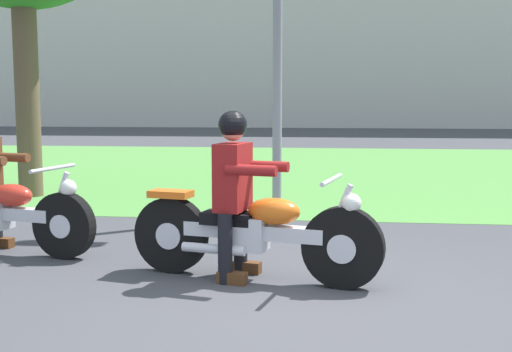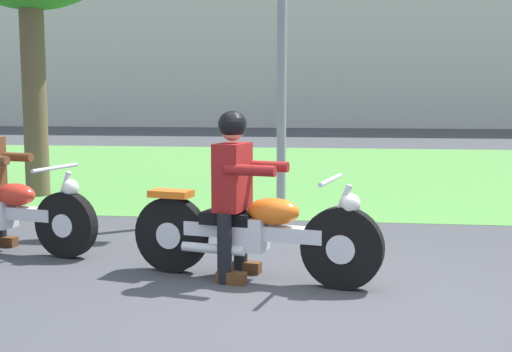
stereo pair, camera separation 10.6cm
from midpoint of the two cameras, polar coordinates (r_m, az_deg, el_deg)
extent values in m
plane|color=#424247|center=(4.86, 3.77, -11.25)|extent=(120.00, 120.00, 0.00)
cube|color=#549342|center=(14.03, 5.60, 0.61)|extent=(60.00, 12.00, 0.01)
cylinder|color=black|center=(5.23, 7.05, -6.24)|extent=(0.67, 0.26, 0.66)
cylinder|color=silver|center=(5.23, 7.05, -6.24)|extent=(0.26, 0.19, 0.23)
cylinder|color=black|center=(5.73, -7.95, -5.12)|extent=(0.67, 0.26, 0.66)
cylinder|color=silver|center=(5.73, -7.95, -5.12)|extent=(0.26, 0.19, 0.23)
cube|color=silver|center=(5.42, -0.80, -4.88)|extent=(1.21, 0.40, 0.12)
cube|color=silver|center=(5.44, -1.30, -5.05)|extent=(0.36, 0.30, 0.28)
ellipsoid|color=orange|center=(5.33, 1.02, -3.11)|extent=(0.48, 0.33, 0.22)
cube|color=black|center=(5.48, -2.97, -3.69)|extent=(0.48, 0.33, 0.10)
cube|color=orange|center=(5.67, -8.01, -1.55)|extent=(0.39, 0.27, 0.06)
cylinder|color=silver|center=(5.19, 6.55, -3.52)|extent=(0.26, 0.10, 0.53)
cylinder|color=silver|center=(5.16, 6.06, -0.32)|extent=(0.18, 0.65, 0.04)
sphere|color=white|center=(5.15, 7.77, -2.38)|extent=(0.16, 0.16, 0.16)
cylinder|color=silver|center=(5.43, -4.30, -6.38)|extent=(0.55, 0.20, 0.08)
cylinder|color=black|center=(5.67, -1.90, -5.59)|extent=(0.12, 0.12, 0.58)
cube|color=#593319|center=(5.70, -1.32, -7.99)|extent=(0.26, 0.15, 0.10)
cylinder|color=black|center=(5.34, -3.28, -6.37)|extent=(0.12, 0.12, 0.58)
cube|color=#593319|center=(5.38, -2.67, -8.91)|extent=(0.26, 0.15, 0.10)
cube|color=maroon|center=(5.41, -2.60, -0.07)|extent=(0.30, 0.42, 0.56)
cylinder|color=maroon|center=(5.48, 0.19, 0.87)|extent=(0.43, 0.18, 0.09)
cylinder|color=maroon|center=(5.16, -1.03, 0.50)|extent=(0.43, 0.18, 0.09)
sphere|color=#D8A884|center=(5.38, -2.63, 4.17)|extent=(0.20, 0.20, 0.20)
sphere|color=black|center=(5.37, -2.63, 4.48)|extent=(0.24, 0.24, 0.24)
cylinder|color=black|center=(6.43, -16.91, -4.16)|extent=(0.64, 0.25, 0.63)
cylinder|color=silver|center=(6.43, -16.91, -4.16)|extent=(0.25, 0.18, 0.22)
ellipsoid|color=red|center=(6.75, -21.01, -1.58)|extent=(0.48, 0.33, 0.22)
cylinder|color=silver|center=(6.42, -17.35, -1.93)|extent=(0.26, 0.10, 0.53)
cylinder|color=silver|center=(6.41, -17.80, 0.66)|extent=(0.18, 0.65, 0.04)
sphere|color=white|center=(6.34, -16.59, -1.01)|extent=(0.16, 0.16, 0.16)
cube|color=#593319|center=(7.16, -21.75, -5.43)|extent=(0.26, 0.15, 0.10)
cylinder|color=brown|center=(6.93, -21.12, 1.54)|extent=(0.43, 0.18, 0.09)
cylinder|color=brown|center=(10.63, -19.65, 6.33)|extent=(0.37, 0.37, 2.99)
cylinder|color=gray|center=(8.42, 1.53, 13.97)|extent=(0.12, 0.12, 5.12)
camera|label=1|loc=(0.05, -90.55, -0.06)|focal=45.68mm
camera|label=2|loc=(0.05, 89.45, 0.06)|focal=45.68mm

